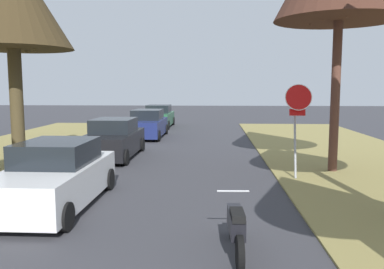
% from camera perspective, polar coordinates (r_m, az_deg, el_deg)
% --- Properties ---
extents(stop_sign_far, '(0.82, 0.70, 2.92)m').
position_cam_1_polar(stop_sign_far, '(12.77, 14.64, 3.25)').
color(stop_sign_far, '#9EA0A5').
rests_on(stop_sign_far, grass_verge_right).
extents(street_tree_left_mid_b, '(3.98, 3.98, 7.45)m').
position_cam_1_polar(street_tree_left_mid_b, '(15.46, -24.10, 16.95)').
color(street_tree_left_mid_b, '#473B24').
rests_on(street_tree_left_mid_b, grass_verge_left).
extents(parked_sedan_white, '(1.97, 4.41, 1.57)m').
position_cam_1_polar(parked_sedan_white, '(10.36, -18.70, -5.65)').
color(parked_sedan_white, white).
rests_on(parked_sedan_white, ground).
extents(parked_sedan_black, '(1.97, 4.41, 1.57)m').
position_cam_1_polar(parked_sedan_black, '(16.85, -11.05, -0.72)').
color(parked_sedan_black, black).
rests_on(parked_sedan_black, ground).
extents(parked_sedan_navy, '(1.97, 4.41, 1.57)m').
position_cam_1_polar(parked_sedan_navy, '(23.15, -6.33, 1.38)').
color(parked_sedan_navy, navy).
rests_on(parked_sedan_navy, ground).
extents(parked_sedan_green, '(1.97, 4.41, 1.57)m').
position_cam_1_polar(parked_sedan_green, '(29.01, -4.74, 2.49)').
color(parked_sedan_green, '#28663D').
rests_on(parked_sedan_green, ground).
extents(parked_motorcycle, '(0.60, 2.05, 0.97)m').
position_cam_1_polar(parked_motorcycle, '(7.17, 6.20, -12.87)').
color(parked_motorcycle, black).
rests_on(parked_motorcycle, ground).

